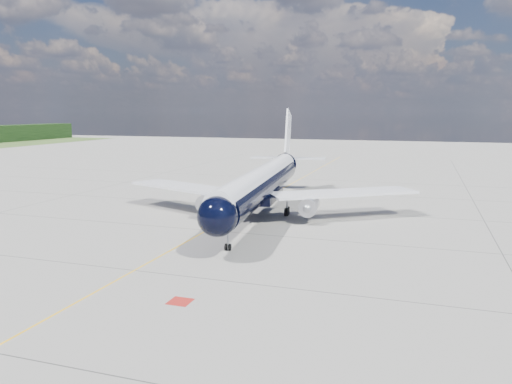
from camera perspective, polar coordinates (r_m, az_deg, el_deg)
ground at (r=74.52m, az=0.65°, el=-0.95°), size 320.00×320.00×0.00m
taxiway_centerline at (r=69.86m, az=-0.60°, el=-1.63°), size 0.16×160.00×0.01m
red_marking at (r=36.16m, az=-8.67°, el=-12.27°), size 1.60×1.60×0.01m
main_airliner at (r=63.60m, az=0.84°, el=1.14°), size 38.47×47.07×13.60m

